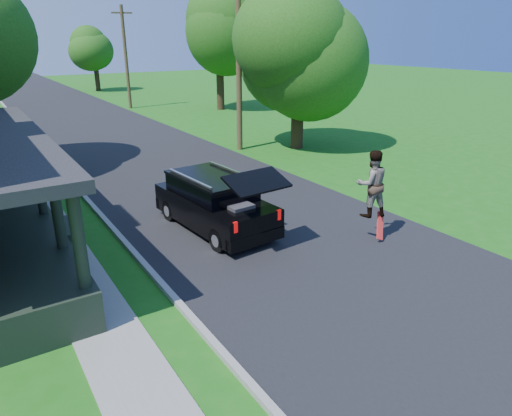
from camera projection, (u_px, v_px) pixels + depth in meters
ground at (355, 277)px, 10.86m from camera, size 140.00×140.00×0.00m
street at (112, 135)px, 26.62m from camera, size 8.00×120.00×0.02m
curb at (37, 144)px, 24.57m from camera, size 0.15×120.00×0.12m
sidewalk at (5, 147)px, 23.79m from camera, size 1.30×120.00×0.03m
black_suv at (215, 202)px, 13.38m from camera, size 2.10×4.73×2.15m
skateboarder at (372, 184)px, 12.44m from camera, size 1.09×0.96×1.87m
skateboard at (380, 226)px, 12.75m from camera, size 0.54×0.43×0.73m
tree_right_near at (299, 42)px, 21.88m from camera, size 6.96×6.56×8.09m
tree_right_mid at (218, 24)px, 34.10m from camera, size 7.40×7.56×9.57m
tree_right_far at (93, 46)px, 47.61m from camera, size 4.66×4.41×6.78m
utility_pole_near at (239, 39)px, 21.46m from camera, size 1.68×0.45×10.33m
utility_pole_far at (126, 56)px, 35.57m from camera, size 1.54×0.48×7.71m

